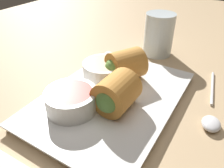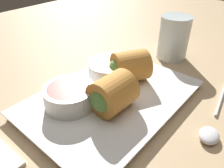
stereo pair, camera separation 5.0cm
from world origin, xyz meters
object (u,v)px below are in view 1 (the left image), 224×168
(serving_plate, at_px, (112,99))
(drinking_glass, at_px, (160,35))
(dipping_bowl_near, at_px, (104,70))
(spoon, at_px, (212,115))
(dipping_bowl_far, at_px, (71,99))

(serving_plate, relative_size, drinking_glass, 2.98)
(serving_plate, distance_m, drinking_glass, 0.23)
(dipping_bowl_near, relative_size, spoon, 0.44)
(dipping_bowl_near, height_order, drinking_glass, drinking_glass)
(dipping_bowl_near, xyz_separation_m, drinking_glass, (0.19, -0.04, 0.02))
(serving_plate, distance_m, dipping_bowl_far, 0.08)
(serving_plate, bearing_deg, drinking_glass, 0.96)
(dipping_bowl_far, relative_size, spoon, 0.44)
(serving_plate, height_order, dipping_bowl_far, dipping_bowl_far)
(dipping_bowl_near, xyz_separation_m, dipping_bowl_far, (-0.11, -0.01, 0.00))
(dipping_bowl_far, xyz_separation_m, spoon, (0.11, -0.20, -0.03))
(dipping_bowl_near, bearing_deg, drinking_glass, -11.75)
(serving_plate, relative_size, spoon, 1.59)
(serving_plate, height_order, drinking_glass, drinking_glass)
(dipping_bowl_near, relative_size, drinking_glass, 0.82)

